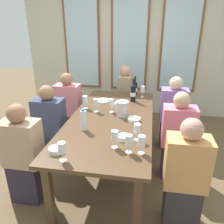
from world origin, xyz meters
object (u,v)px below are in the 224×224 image
wine_glass_5 (112,103)px  seated_person_2 (24,157)px  water_bottle (83,120)px  seated_person_0 (69,109)px  wine_glass_4 (115,136)px  wine_glass_3 (62,149)px  tasting_bowl_3 (56,150)px  wine_glass_8 (142,141)px  seated_person_4 (51,129)px  wine_bottle_1 (133,93)px  seated_person_3 (185,178)px  tasting_bowl_0 (134,120)px  white_plate_0 (103,100)px  dining_table (111,123)px  wine_glass_0 (137,129)px  seated_person_6 (125,97)px  seated_person_1 (173,115)px  wine_glass_2 (143,89)px  seated_person_5 (177,139)px  tasting_bowl_1 (119,105)px  metal_pitcher (122,109)px  wine_bottle_0 (135,88)px  wine_glass_6 (85,100)px  tasting_bowl_2 (124,137)px  wine_glass_1 (96,103)px

wine_glass_5 → seated_person_2: (-0.78, -0.86, -0.34)m
water_bottle → seated_person_0: size_ratio=0.22×
wine_glass_4 → wine_glass_3: bearing=-144.2°
tasting_bowl_3 → seated_person_2: bearing=158.9°
wine_glass_5 → wine_glass_8: same height
tasting_bowl_3 → seated_person_4: seated_person_4 is taller
wine_bottle_1 → seated_person_3: size_ratio=0.30×
tasting_bowl_0 → water_bottle: 0.61m
wine_glass_8 → white_plate_0: bearing=115.0°
dining_table → wine_glass_0: 0.64m
wine_glass_4 → seated_person_0: 1.70m
wine_glass_8 → seated_person_6: size_ratio=0.16×
white_plate_0 → seated_person_1: 1.06m
wine_glass_0 → water_bottle: bearing=167.2°
seated_person_1 → water_bottle: bearing=-133.4°
seated_person_3 → wine_glass_3: bearing=-167.9°
wine_glass_2 → seated_person_5: (0.47, -0.87, -0.34)m
tasting_bowl_3 → wine_glass_4: 0.54m
tasting_bowl_1 → seated_person_3: bearing=-56.0°
metal_pitcher → seated_person_4: bearing=-174.8°
white_plate_0 → tasting_bowl_0: (0.50, -0.65, 0.02)m
water_bottle → seated_person_3: 1.15m
wine_glass_5 → seated_person_4: seated_person_4 is taller
wine_glass_5 → seated_person_6: 1.31m
wine_glass_3 → metal_pitcher: bearing=70.4°
dining_table → seated_person_6: bearing=90.0°
wine_glass_8 → wine_bottle_0: bearing=96.5°
tasting_bowl_0 → seated_person_1: 0.97m
tasting_bowl_3 → water_bottle: 0.50m
wine_glass_4 → seated_person_4: (-0.96, 0.67, -0.33)m
wine_bottle_0 → tasting_bowl_3: size_ratio=2.19×
wine_bottle_1 → seated_person_0: seated_person_0 is taller
dining_table → wine_glass_6: wine_glass_6 is taller
wine_bottle_0 → wine_glass_8: wine_bottle_0 is taller
tasting_bowl_1 → wine_glass_5: bearing=-106.4°
tasting_bowl_1 → water_bottle: size_ratio=0.50×
seated_person_1 → seated_person_0: bearing=-178.5°
tasting_bowl_1 → water_bottle: water_bottle is taller
wine_bottle_0 → tasting_bowl_2: 1.47m
wine_glass_4 → seated_person_3: bearing=-5.5°
wine_glass_3 → seated_person_2: size_ratio=0.16×
dining_table → seated_person_2: 1.06m
dining_table → seated_person_0: bearing=139.6°
seated_person_5 → water_bottle: bearing=-160.7°
wine_bottle_1 → wine_glass_2: 0.25m
wine_glass_1 → seated_person_6: bearing=80.0°
wine_glass_4 → seated_person_2: (-0.96, 0.00, -0.33)m
tasting_bowl_1 → seated_person_0: 0.92m
wine_glass_8 → seated_person_6: seated_person_6 is taller
tasting_bowl_0 → seated_person_0: seated_person_0 is taller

